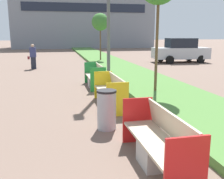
{
  "coord_description": "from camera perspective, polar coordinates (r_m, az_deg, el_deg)",
  "views": [
    {
      "loc": [
        -0.71,
        0.18,
        2.22
      ],
      "look_at": [
        0.9,
        7.55,
        0.6
      ],
      "focal_mm": 42.0,
      "sensor_mm": 36.0,
      "label": 1
    }
  ],
  "objects": [
    {
      "name": "planter_grass_strip",
      "position": [
        12.63,
        5.89,
        2.35
      ],
      "size": [
        2.8,
        120.0,
        0.18
      ],
      "color": "#4C7A38",
      "rests_on": "ground"
    },
    {
      "name": "building_backdrop",
      "position": [
        43.75,
        -6.39,
        16.13
      ],
      "size": [
        21.21,
        8.59,
        10.66
      ],
      "color": "gray",
      "rests_on": "ground"
    },
    {
      "name": "bench_red_frame",
      "position": [
        4.6,
        10.02,
        -11.8
      ],
      "size": [
        0.65,
        2.12,
        0.94
      ],
      "color": "#ADA8A0",
      "rests_on": "ground"
    },
    {
      "name": "bench_yellow_frame",
      "position": [
        8.12,
        -0.29,
        -1.04
      ],
      "size": [
        0.65,
        2.19,
        0.94
      ],
      "color": "#ADA8A0",
      "rests_on": "ground"
    },
    {
      "name": "bench_green_frame",
      "position": [
        11.11,
        -3.64,
        2.49
      ],
      "size": [
        0.65,
        1.98,
        0.94
      ],
      "color": "#ADA8A0",
      "rests_on": "ground"
    },
    {
      "name": "litter_bin",
      "position": [
        6.15,
        -1.18,
        -4.39
      ],
      "size": [
        0.46,
        0.46,
        0.94
      ],
      "color": "#9EA0A5",
      "rests_on": "ground"
    },
    {
      "name": "sapling_tree_far",
      "position": [
        20.7,
        -2.59,
        14.43
      ],
      "size": [
        1.32,
        1.32,
        3.73
      ],
      "color": "brown",
      "rests_on": "ground"
    },
    {
      "name": "pedestrian_walking",
      "position": [
        17.36,
        -16.82,
        6.88
      ],
      "size": [
        0.53,
        0.24,
        1.57
      ],
      "color": "#232633",
      "rests_on": "ground"
    },
    {
      "name": "parked_car_distant",
      "position": [
        21.24,
        14.67,
        8.21
      ],
      "size": [
        4.33,
        2.1,
        1.86
      ],
      "rotation": [
        0.0,
        0.0,
        -0.08
      ],
      "color": "#B7BABF",
      "rests_on": "ground"
    }
  ]
}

